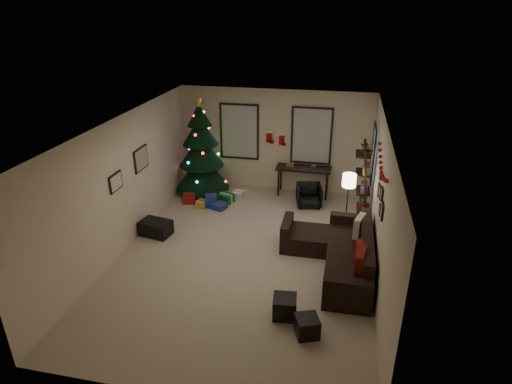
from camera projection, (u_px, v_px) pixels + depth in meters
floor at (245, 255)px, 8.71m from camera, size 7.00×7.00×0.00m
ceiling at (244, 125)px, 7.61m from camera, size 7.00×7.00×0.00m
wall_back at (275, 141)px, 11.29m from camera, size 5.00×0.00×5.00m
wall_front at (176, 315)px, 5.04m from camera, size 5.00×0.00×5.00m
wall_left at (123, 184)px, 8.63m from camera, size 0.00×7.00×7.00m
wall_right at (380, 206)px, 7.69m from camera, size 0.00×7.00×7.00m
window_back_left at (240, 132)px, 11.36m from camera, size 1.05×0.06×1.50m
window_back_right at (311, 136)px, 11.00m from camera, size 1.05×0.06×1.50m
window_right_wall at (374, 153)px, 9.91m from camera, size 0.06×0.90×1.30m
christmas_tree at (201, 154)px, 11.14m from camera, size 1.41×1.41×2.61m
presents at (210, 198)px, 10.97m from camera, size 1.50×1.01×0.30m
sofa at (339, 253)px, 8.29m from camera, size 1.76×2.57×0.84m
pillow_red_a at (360, 263)px, 7.30m from camera, size 0.20×0.50×0.48m
pillow_red_b at (360, 255)px, 7.55m from camera, size 0.17×0.42×0.41m
pillow_cream at (359, 226)px, 8.52m from camera, size 0.25×0.45×0.43m
ottoman_near at (285, 307)px, 6.97m from camera, size 0.41×0.41×0.36m
ottoman_far at (307, 326)px, 6.58m from camera, size 0.44×0.44×0.32m
desk at (304, 171)px, 11.16m from camera, size 1.42×0.51×0.76m
desk_chair at (309, 195)px, 10.70m from camera, size 0.65×0.62×0.57m
bookshelf at (364, 185)px, 9.61m from camera, size 0.30×0.57×1.94m
potted_plant at (368, 146)px, 9.31m from camera, size 0.66×0.64×0.56m
floor_lamp at (349, 184)px, 9.13m from camera, size 0.29×0.29×1.37m
art_map at (141, 159)px, 9.25m from camera, size 0.04×0.60×0.50m
art_abstract at (116, 182)px, 8.29m from camera, size 0.04×0.45×0.35m
gallery at (381, 197)px, 7.54m from camera, size 0.03×1.25×0.54m
garland at (382, 166)px, 7.42m from camera, size 0.08×1.90×0.30m
stocking_left at (269, 136)px, 11.22m from camera, size 0.20×0.05×0.36m
stocking_right at (282, 139)px, 11.22m from camera, size 0.20×0.05×0.36m
storage_bin at (156, 228)px, 9.41m from camera, size 0.72×0.54×0.33m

